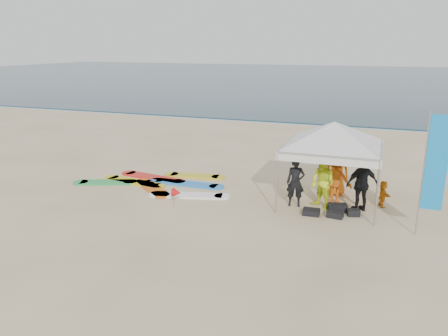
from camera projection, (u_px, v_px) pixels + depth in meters
ground at (160, 232)px, 11.88m from camera, size 120.00×120.00×0.00m
ocean at (347, 78)px, 66.16m from camera, size 160.00×84.00×0.08m
shoreline_foam at (292, 123)px, 28.35m from camera, size 160.00×1.20×0.01m
person_black_a at (296, 182)px, 13.60m from camera, size 0.62×0.47×1.55m
person_yellow at (323, 183)px, 13.39m from camera, size 1.02×0.97×1.65m
person_orange_a at (336, 179)px, 13.92m from camera, size 1.07×0.69×1.56m
person_black_b at (362, 184)px, 13.16m from camera, size 1.07×0.89×1.71m
person_orange_b at (337, 171)px, 14.59m from camera, size 0.93×0.75×1.66m
person_seated at (383, 194)px, 13.61m from camera, size 0.46×0.82×0.84m
canopy_tent at (335, 122)px, 13.31m from camera, size 4.01×4.01×3.02m
feather_flag at (435, 165)px, 11.07m from camera, size 0.57×0.04×3.34m
marker_pennant at (177, 193)px, 13.49m from camera, size 0.28×0.28×0.64m
gear_pile at (333, 211)px, 13.09m from camera, size 1.66×1.01×0.22m
surfboard_spread at (160, 183)px, 15.91m from camera, size 5.57×3.07×0.07m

